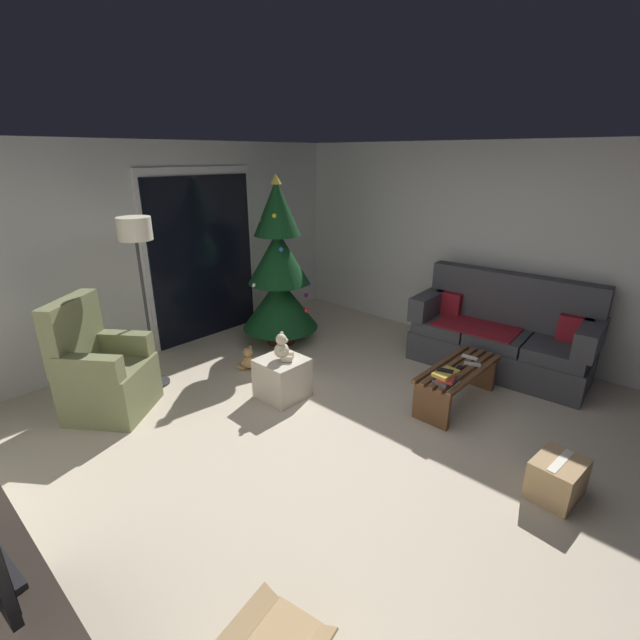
# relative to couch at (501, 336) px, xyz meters

# --- Properties ---
(ground_plane) EXTENTS (7.00, 7.00, 0.00)m
(ground_plane) POSITION_rel_couch_xyz_m (-2.32, 0.34, -0.40)
(ground_plane) COLOR beige
(wall_back) EXTENTS (5.72, 0.12, 2.50)m
(wall_back) POSITION_rel_couch_xyz_m (-2.32, 3.40, 0.85)
(wall_back) COLOR beige
(wall_back) RESTS_ON ground
(wall_right) EXTENTS (0.12, 6.00, 2.50)m
(wall_right) POSITION_rel_couch_xyz_m (0.54, 0.34, 0.85)
(wall_right) COLOR beige
(wall_right) RESTS_ON ground
(patio_door_frame) EXTENTS (1.60, 0.02, 2.20)m
(patio_door_frame) POSITION_rel_couch_xyz_m (-1.69, 3.33, 0.70)
(patio_door_frame) COLOR silver
(patio_door_frame) RESTS_ON ground
(patio_door_glass) EXTENTS (1.50, 0.02, 2.10)m
(patio_door_glass) POSITION_rel_couch_xyz_m (-1.69, 3.31, 0.65)
(patio_door_glass) COLOR black
(patio_door_glass) RESTS_ON ground
(couch) EXTENTS (0.92, 1.99, 1.08)m
(couch) POSITION_rel_couch_xyz_m (0.00, 0.00, 0.00)
(couch) COLOR #3D3D42
(couch) RESTS_ON ground
(coffee_table) EXTENTS (1.10, 0.40, 0.40)m
(coffee_table) POSITION_rel_couch_xyz_m (-1.07, -0.02, -0.13)
(coffee_table) COLOR brown
(coffee_table) RESTS_ON ground
(remote_black) EXTENTS (0.16, 0.06, 0.02)m
(remote_black) POSITION_rel_couch_xyz_m (-1.15, -0.05, 0.01)
(remote_black) COLOR black
(remote_black) RESTS_ON coffee_table
(remote_white) EXTENTS (0.06, 0.16, 0.02)m
(remote_white) POSITION_rel_couch_xyz_m (-0.82, -0.01, 0.01)
(remote_white) COLOR silver
(remote_white) RESTS_ON coffee_table
(remote_silver) EXTENTS (0.10, 0.16, 0.02)m
(remote_silver) POSITION_rel_couch_xyz_m (-0.95, -0.10, 0.01)
(remote_silver) COLOR #ADADB2
(remote_silver) RESTS_ON coffee_table
(book_stack) EXTENTS (0.26, 0.20, 0.10)m
(book_stack) POSITION_rel_couch_xyz_m (-1.44, -0.07, 0.05)
(book_stack) COLOR #4C4C51
(book_stack) RESTS_ON coffee_table
(cell_phone) EXTENTS (0.11, 0.16, 0.01)m
(cell_phone) POSITION_rel_couch_xyz_m (-1.43, -0.05, 0.10)
(cell_phone) COLOR black
(cell_phone) RESTS_ON book_stack
(christmas_tree) EXTENTS (0.97, 0.97, 2.13)m
(christmas_tree) POSITION_rel_couch_xyz_m (-1.21, 2.40, 0.54)
(christmas_tree) COLOR #4C1E19
(christmas_tree) RESTS_ON ground
(armchair) EXTENTS (0.96, 0.96, 1.13)m
(armchair) POSITION_rel_couch_xyz_m (-3.49, 2.38, 0.00)
(armchair) COLOR olive
(armchair) RESTS_ON ground
(floor_lamp) EXTENTS (0.32, 0.32, 1.78)m
(floor_lamp) POSITION_rel_couch_xyz_m (-2.90, 2.55, 1.11)
(floor_lamp) COLOR #2D2D30
(floor_lamp) RESTS_ON ground
(ottoman) EXTENTS (0.44, 0.44, 0.42)m
(ottoman) POSITION_rel_couch_xyz_m (-2.15, 1.35, -0.19)
(ottoman) COLOR beige
(ottoman) RESTS_ON ground
(teddy_bear_cream) EXTENTS (0.21, 0.22, 0.29)m
(teddy_bear_cream) POSITION_rel_couch_xyz_m (-2.15, 1.34, 0.14)
(teddy_bear_cream) COLOR beige
(teddy_bear_cream) RESTS_ON ottoman
(teddy_bear_honey_by_tree) EXTENTS (0.20, 0.20, 0.29)m
(teddy_bear_honey_by_tree) POSITION_rel_couch_xyz_m (-2.01, 2.09, -0.28)
(teddy_bear_honey_by_tree) COLOR tan
(teddy_bear_honey_by_tree) RESTS_ON ground
(cardboard_box_taped_mid_floor) EXTENTS (0.42, 0.34, 0.30)m
(cardboard_box_taped_mid_floor) POSITION_rel_couch_xyz_m (-1.77, -1.16, -0.25)
(cardboard_box_taped_mid_floor) COLOR tan
(cardboard_box_taped_mid_floor) RESTS_ON ground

